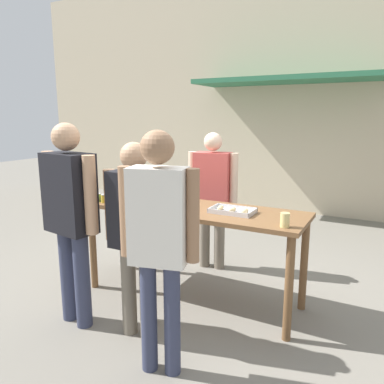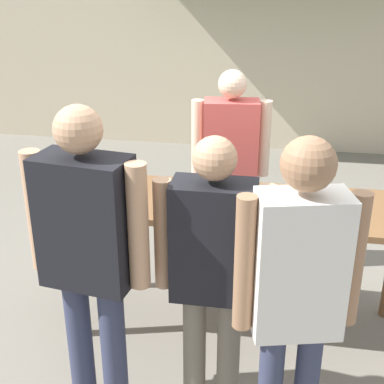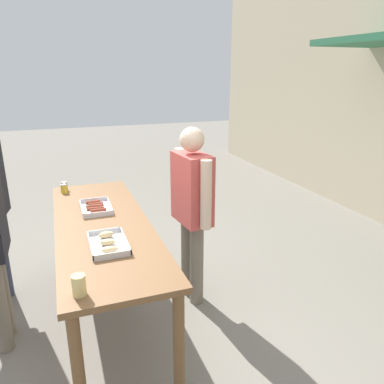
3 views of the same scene
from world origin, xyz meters
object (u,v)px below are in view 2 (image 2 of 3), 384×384
at_px(food_tray_sausages, 192,197).
at_px(person_customer_waiting_in_line, 213,263).
at_px(condiment_jar_mustard, 81,201).
at_px(food_tray_buns, 310,205).
at_px(person_customer_with_cup, 297,289).
at_px(condiment_jar_ketchup, 94,202).
at_px(person_customer_holding_hotdog, 88,246).
at_px(person_server_behind_table, 230,156).

relative_size(food_tray_sausages, person_customer_waiting_in_line, 0.24).
distance_m(condiment_jar_mustard, person_customer_waiting_in_line, 1.06).
xyz_separation_m(food_tray_buns, person_customer_with_cup, (-0.10, -1.08, 0.08)).
distance_m(food_tray_buns, condiment_jar_ketchup, 1.33).
bearing_deg(food_tray_sausages, person_customer_with_cup, -59.05).
bearing_deg(food_tray_buns, condiment_jar_mustard, -170.60).
height_order(condiment_jar_ketchup, person_customer_holding_hotdog, person_customer_holding_hotdog).
distance_m(person_server_behind_table, person_customer_holding_hotdog, 1.77).
bearing_deg(condiment_jar_mustard, food_tray_buns, 9.40).
height_order(condiment_jar_mustard, condiment_jar_ketchup, same).
distance_m(food_tray_sausages, food_tray_buns, 0.74).
bearing_deg(condiment_jar_mustard, condiment_jar_ketchup, -3.96).
relative_size(condiment_jar_ketchup, person_server_behind_table, 0.05).
relative_size(condiment_jar_mustard, person_server_behind_table, 0.05).
bearing_deg(person_customer_waiting_in_line, condiment_jar_ketchup, -34.76).
bearing_deg(person_server_behind_table, condiment_jar_ketchup, -131.41).
bearing_deg(food_tray_buns, person_customer_with_cup, -95.12).
xyz_separation_m(food_tray_buns, person_customer_holding_hotdog, (-1.11, -0.88, 0.08)).
height_order(food_tray_sausages, condiment_jar_mustard, condiment_jar_mustard).
xyz_separation_m(food_tray_buns, condiment_jar_ketchup, (-1.31, -0.24, 0.02)).
bearing_deg(person_customer_with_cup, condiment_jar_mustard, -47.10).
xyz_separation_m(condiment_jar_ketchup, person_customer_holding_hotdog, (0.20, -0.64, 0.06)).
distance_m(food_tray_sausages, condiment_jar_ketchup, 0.61).
bearing_deg(food_tray_buns, person_server_behind_table, 125.53).
height_order(food_tray_sausages, food_tray_buns, food_tray_buns).
height_order(food_tray_sausages, person_customer_with_cup, person_customer_with_cup).
distance_m(food_tray_buns, person_server_behind_table, 1.00).
relative_size(food_tray_buns, person_customer_holding_hotdog, 0.23).
bearing_deg(person_server_behind_table, person_customer_with_cup, -82.31).
height_order(condiment_jar_mustard, person_server_behind_table, person_server_behind_table).
relative_size(food_tray_sausages, person_customer_holding_hotdog, 0.22).
xyz_separation_m(food_tray_sausages, person_server_behind_table, (0.16, 0.81, 0.01)).
bearing_deg(person_customer_with_cup, food_tray_buns, -109.07).
bearing_deg(person_customer_holding_hotdog, food_tray_sausages, -104.09).
relative_size(food_tray_sausages, condiment_jar_ketchup, 4.38).
distance_m(condiment_jar_ketchup, person_customer_with_cup, 1.48).
distance_m(food_tray_sausages, person_customer_with_cup, 1.26).
xyz_separation_m(person_server_behind_table, person_customer_waiting_in_line, (0.08, -1.60, -0.00)).
bearing_deg(person_server_behind_table, food_tray_buns, -61.15).
bearing_deg(food_tray_sausages, person_customer_waiting_in_line, -72.96).
distance_m(food_tray_buns, person_customer_waiting_in_line, 0.94).
bearing_deg(person_customer_with_cup, person_server_behind_table, -89.59).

